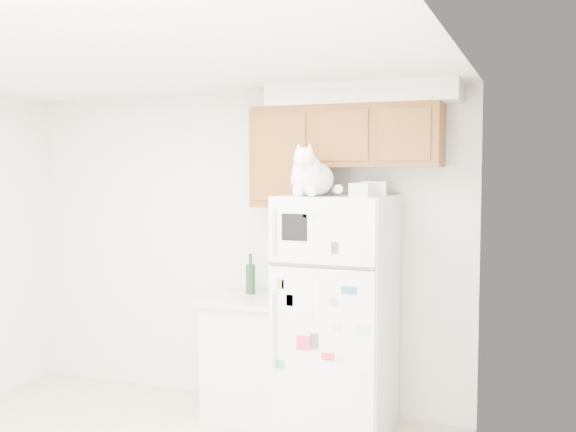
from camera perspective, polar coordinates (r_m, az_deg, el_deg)
The scene contains 8 objects.
room_shell at distance 3.89m, azimuth -13.70°, elevation 0.76°, with size 3.84×4.04×2.52m.
refrigerator at distance 4.86m, azimuth 4.12°, elevation -8.30°, with size 0.76×0.78×1.70m.
base_counter at distance 5.26m, azimuth -3.01°, elevation -11.71°, with size 0.64×0.64×0.92m.
cat at distance 4.64m, azimuth 1.97°, elevation 3.37°, with size 0.35×0.52×0.36m.
storage_box_back at distance 4.86m, azimuth 7.28°, elevation 2.35°, with size 0.18×0.13×0.10m, color white.
storage_box_front at distance 4.63m, azimuth 6.29°, elevation 2.22°, with size 0.15×0.11×0.09m, color white.
bottle_green at distance 5.24m, azimuth -3.20°, elevation -4.90°, with size 0.07×0.07×0.32m, color #19381E, non-canonical shape.
bottle_amber at distance 5.24m, azimuth -1.10°, elevation -4.83°, with size 0.08×0.08×0.33m, color #593814, non-canonical shape.
Camera 1 is at (2.34, -2.94, 1.88)m, focal length 42.00 mm.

